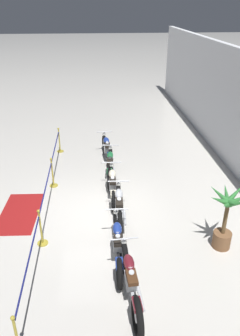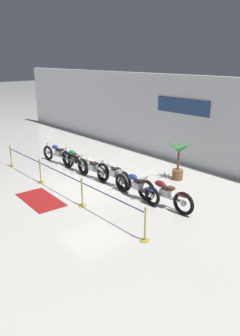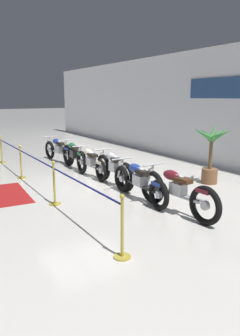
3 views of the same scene
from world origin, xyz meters
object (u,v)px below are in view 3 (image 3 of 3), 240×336
object	(u,v)px
motorcycle_blue_4	(139,182)
stanchion_far_left	(22,157)
potted_palm_left_of_row	(211,153)
stanchion_mid_left	(21,167)
stanchion_mid_right	(54,190)
motorcycle_cream_2	(90,162)
motorcycle_silver_3	(114,169)
motorcycle_maroon_5	(176,192)
stanchion_far_right	(122,237)
motorcycle_green_1	(74,156)
floor_banner	(5,194)
motorcycle_blue_0	(59,150)

from	to	relation	value
motorcycle_blue_4	stanchion_far_left	size ratio (longest dim) A/B	0.27
potted_palm_left_of_row	stanchion_mid_left	size ratio (longest dim) A/B	1.69
motorcycle_blue_4	stanchion_mid_right	bearing A→B (deg)	-110.67
motorcycle_cream_2	motorcycle_silver_3	size ratio (longest dim) A/B	1.00
motorcycle_maroon_5	stanchion_far_left	bearing A→B (deg)	-156.14
stanchion_far_right	stanchion_far_left	bearing A→B (deg)	180.00
motorcycle_green_1	stanchion_far_right	distance (m)	6.75
stanchion_mid_right	floor_banner	world-z (taller)	stanchion_mid_right
stanchion_far_left	motorcycle_cream_2	bearing A→B (deg)	71.68
stanchion_mid_right	potted_palm_left_of_row	bearing A→B (deg)	83.93
motorcycle_maroon_5	motorcycle_cream_2	bearing A→B (deg)	-178.51
motorcycle_blue_4	stanchion_far_right	distance (m)	3.02
motorcycle_blue_0	stanchion_far_left	distance (m)	2.82
motorcycle_maroon_5	potted_palm_left_of_row	xyz separation A→B (m)	(-1.44, 2.52, 0.41)
motorcycle_blue_0	motorcycle_green_1	world-z (taller)	motorcycle_green_1
motorcycle_blue_0	motorcycle_blue_4	world-z (taller)	motorcycle_blue_0
stanchion_far_left	potted_palm_left_of_row	bearing A→B (deg)	54.82
motorcycle_cream_2	motorcycle_maroon_5	world-z (taller)	motorcycle_maroon_5
stanchion_mid_right	floor_banner	xyz separation A→B (m)	(-1.45, -0.85, -0.35)
motorcycle_blue_0	motorcycle_cream_2	distance (m)	2.70
stanchion_mid_left	floor_banner	world-z (taller)	stanchion_mid_left
motorcycle_blue_4	floor_banner	xyz separation A→B (m)	(-2.17, -2.76, -0.45)
motorcycle_green_1	floor_banner	world-z (taller)	motorcycle_green_1
potted_palm_left_of_row	stanchion_mid_left	xyz separation A→B (m)	(-3.47, -4.59, -0.54)
stanchion_mid_left	floor_banner	size ratio (longest dim) A/B	0.49
motorcycle_blue_0	stanchion_far_left	bearing A→B (deg)	-43.05
floor_banner	stanchion_mid_right	bearing A→B (deg)	33.44
motorcycle_maroon_5	potted_palm_left_of_row	size ratio (longest dim) A/B	1.36
potted_palm_left_of_row	stanchion_far_right	bearing A→B (deg)	-60.78
motorcycle_blue_0	stanchion_mid_left	bearing A→B (deg)	-46.57
motorcycle_maroon_5	stanchion_mid_left	xyz separation A→B (m)	(-4.91, -2.07, -0.13)
stanchion_far_left	stanchion_mid_left	bearing A→B (deg)	-180.00
motorcycle_green_1	stanchion_mid_left	size ratio (longest dim) A/B	2.24
motorcycle_cream_2	stanchion_mid_left	distance (m)	2.16
motorcycle_maroon_5	stanchion_mid_right	size ratio (longest dim) A/B	2.30
motorcycle_blue_4	stanchion_mid_right	xyz separation A→B (m)	(-0.72, -1.90, -0.10)
motorcycle_maroon_5	stanchion_mid_left	bearing A→B (deg)	-157.17
motorcycle_blue_0	stanchion_far_right	world-z (taller)	stanchion_far_right
motorcycle_cream_2	stanchion_far_left	size ratio (longest dim) A/B	0.24
motorcycle_blue_4	stanchion_far_left	world-z (taller)	stanchion_far_left
motorcycle_blue_4	stanchion_far_left	bearing A→B (deg)	-151.23
motorcycle_maroon_5	potted_palm_left_of_row	bearing A→B (deg)	119.66
floor_banner	motorcycle_cream_2	bearing A→B (deg)	105.90
motorcycle_green_1	motorcycle_maroon_5	world-z (taller)	motorcycle_maroon_5
motorcycle_blue_0	stanchion_far_left	size ratio (longest dim) A/B	0.27
motorcycle_blue_4	stanchion_far_right	bearing A→B (deg)	-39.13
potted_palm_left_of_row	stanchion_mid_left	bearing A→B (deg)	-127.11
motorcycle_green_1	stanchion_far_right	bearing A→B (deg)	-16.84
motorcycle_green_1	floor_banner	bearing A→B (deg)	-55.17
motorcycle_green_1	stanchion_far_left	bearing A→B (deg)	-71.46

